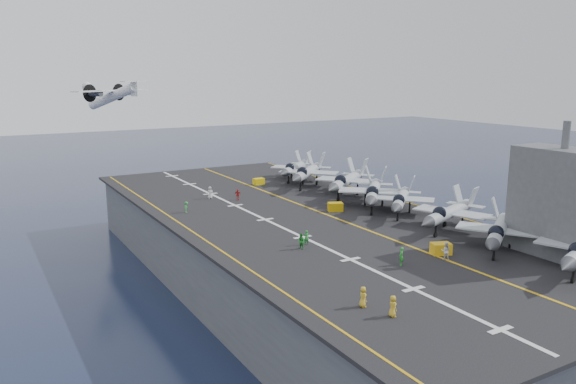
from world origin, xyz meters
TOP-DOWN VIEW (x-y plane):
  - ground at (0.00, 0.00)m, footprint 500.00×500.00m
  - hull at (0.00, 0.00)m, footprint 36.00×90.00m
  - flight_deck at (0.00, 0.00)m, footprint 38.00×92.00m
  - foul_line at (3.00, 0.00)m, footprint 0.35×90.00m
  - landing_centerline at (-6.00, 0.00)m, footprint 0.50×90.00m
  - deck_edge_port at (-17.00, 0.00)m, footprint 0.25×90.00m
  - deck_edge_stbd at (18.50, 0.00)m, footprint 0.25×90.00m
  - island_superstructure at (15.00, -30.00)m, footprint 5.00×10.00m
  - fighter_jet_1 at (10.78, -25.71)m, footprint 17.25×15.92m
  - fighter_jet_2 at (12.13, -16.77)m, footprint 17.02×14.28m
  - fighter_jet_3 at (12.39, -7.14)m, footprint 16.58×16.34m
  - fighter_jet_4 at (11.43, -2.04)m, footprint 18.39×18.82m
  - fighter_jet_5 at (13.09, 7.00)m, footprint 19.36×18.20m
  - fighter_jet_6 at (11.88, 17.45)m, footprint 18.80×18.41m
  - fighter_jet_7 at (13.19, 24.07)m, footprint 17.11×16.65m
  - tow_cart_a at (3.96, -23.55)m, footprint 2.50×2.05m
  - tow_cart_b at (5.35, -0.77)m, footprint 2.53×2.14m
  - tow_cart_c at (4.93, 23.29)m, footprint 1.98×1.32m
  - crew_0 at (-11.76, -33.74)m, footprint 0.90×1.21m
  - crew_1 at (-7.28, -12.90)m, footprint 1.20×0.92m
  - crew_2 at (-8.74, -14.11)m, footprint 0.96×1.25m
  - crew_3 at (-14.08, 9.47)m, footprint 1.12×1.19m
  - crew_4 at (-3.98, 13.28)m, footprint 1.33×1.26m
  - crew_5 at (-7.41, 16.56)m, footprint 1.28×0.94m
  - crew_6 at (-2.39, -24.12)m, footprint 1.27×1.40m
  - crew_7 at (2.97, -25.22)m, footprint 1.43×1.38m
  - transport_plane at (-12.06, 60.09)m, footprint 25.46×23.40m
  - crew_8 at (-12.68, -30.90)m, footprint 0.90×1.21m

SIDE VIEW (x-z plane):
  - ground at x=0.00m, z-range 0.00..0.00m
  - hull at x=0.00m, z-range 0.00..10.00m
  - flight_deck at x=0.00m, z-range 10.00..10.40m
  - foul_line at x=3.00m, z-range 10.41..10.43m
  - landing_centerline at x=-6.00m, z-range 10.41..10.43m
  - deck_edge_port at x=-17.00m, z-range 10.41..10.43m
  - deck_edge_stbd at x=18.50m, z-range 10.41..10.43m
  - tow_cart_c at x=4.93m, z-range 10.40..11.56m
  - tow_cart_b at x=5.35m, z-range 10.40..11.69m
  - tow_cart_a at x=3.96m, z-range 10.40..11.69m
  - crew_3 at x=-14.08m, z-range 10.40..12.05m
  - crew_1 at x=-7.28m, z-range 10.40..12.19m
  - crew_4 at x=-3.98m, z-range 10.40..12.25m
  - crew_0 at x=-11.76m, z-range 10.40..12.26m
  - crew_8 at x=-12.68m, z-range 10.40..12.26m
  - crew_2 at x=-8.74m, z-range 10.40..12.26m
  - crew_6 at x=-2.39m, z-range 10.40..12.35m
  - crew_7 at x=2.97m, z-range 10.40..12.39m
  - crew_5 at x=-7.41m, z-range 10.40..12.39m
  - fighter_jet_3 at x=12.39m, z-range 10.40..15.25m
  - fighter_jet_1 at x=10.78m, z-range 10.40..15.38m
  - fighter_jet_7 at x=13.19m, z-range 10.40..15.38m
  - fighter_jet_2 at x=12.13m, z-range 10.40..15.43m
  - fighter_jet_4 at x=11.43m, z-range 10.40..15.89m
  - fighter_jet_6 at x=11.88m, z-range 10.40..15.89m
  - fighter_jet_5 at x=13.09m, z-range 10.40..16.00m
  - island_superstructure at x=15.00m, z-range 10.40..25.40m
  - transport_plane at x=-12.06m, z-range 23.12..28.10m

